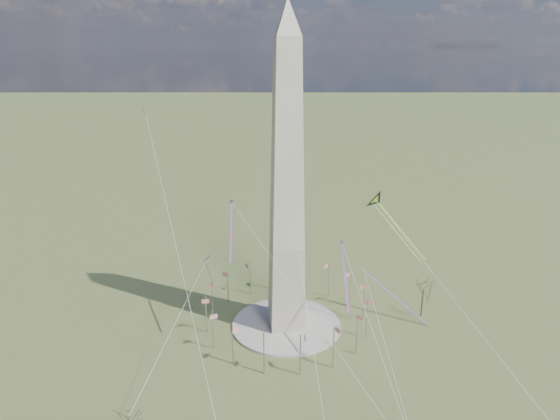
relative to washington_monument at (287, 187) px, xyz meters
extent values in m
plane|color=#4E6231|center=(0.00, 0.00, -47.95)|extent=(2000.00, 2000.00, 0.00)
cylinder|color=#AFACA0|center=(0.00, 0.00, -47.55)|extent=(36.00, 36.00, 0.80)
pyramid|color=beige|center=(0.00, 0.00, 47.85)|extent=(9.90, 9.90, 10.00)
cylinder|color=#B6B8BD|center=(26.00, 0.00, -41.45)|extent=(0.36, 0.36, 13.00)
cube|color=red|center=(26.00, 1.30, -36.15)|extent=(2.40, 0.08, 1.50)
cylinder|color=#B6B8BD|center=(24.02, 9.95, -41.45)|extent=(0.36, 0.36, 13.00)
cube|color=red|center=(23.52, 11.15, -36.15)|extent=(2.25, 0.99, 1.50)
cylinder|color=#B6B8BD|center=(18.38, 18.38, -41.45)|extent=(0.36, 0.36, 13.00)
cube|color=red|center=(17.47, 19.30, -36.15)|extent=(1.75, 1.75, 1.50)
cylinder|color=#B6B8BD|center=(9.95, 24.02, -41.45)|extent=(0.36, 0.36, 13.00)
cube|color=red|center=(8.75, 24.52, -36.15)|extent=(0.99, 2.25, 1.50)
cylinder|color=#B6B8BD|center=(0.00, 26.00, -41.45)|extent=(0.36, 0.36, 13.00)
cube|color=red|center=(-1.30, 26.00, -36.15)|extent=(0.08, 2.40, 1.50)
cylinder|color=#B6B8BD|center=(-9.95, 24.02, -41.45)|extent=(0.36, 0.36, 13.00)
cube|color=red|center=(-11.15, 23.52, -36.15)|extent=(0.99, 2.25, 1.50)
cylinder|color=#B6B8BD|center=(-18.38, 18.38, -41.45)|extent=(0.36, 0.36, 13.00)
cube|color=red|center=(-19.30, 17.47, -36.15)|extent=(1.75, 1.75, 1.50)
cylinder|color=#B6B8BD|center=(-24.02, 9.95, -41.45)|extent=(0.36, 0.36, 13.00)
cube|color=red|center=(-24.52, 8.75, -36.15)|extent=(2.25, 0.99, 1.50)
cylinder|color=#B6B8BD|center=(-26.00, 0.00, -41.45)|extent=(0.36, 0.36, 13.00)
cube|color=red|center=(-26.00, -1.30, -36.15)|extent=(2.40, 0.08, 1.50)
cylinder|color=#B6B8BD|center=(-24.02, -9.95, -41.45)|extent=(0.36, 0.36, 13.00)
cube|color=red|center=(-23.52, -11.15, -36.15)|extent=(2.25, 0.99, 1.50)
cylinder|color=#B6B8BD|center=(-18.38, -18.38, -41.45)|extent=(0.36, 0.36, 13.00)
cube|color=red|center=(-17.47, -19.30, -36.15)|extent=(1.75, 1.75, 1.50)
cylinder|color=#B6B8BD|center=(-9.95, -24.02, -41.45)|extent=(0.36, 0.36, 13.00)
cube|color=red|center=(-8.75, -24.52, -36.15)|extent=(0.99, 2.25, 1.50)
cylinder|color=#B6B8BD|center=(0.00, -26.00, -41.45)|extent=(0.36, 0.36, 13.00)
cube|color=red|center=(1.30, -26.00, -36.15)|extent=(0.08, 2.40, 1.50)
cylinder|color=#B6B8BD|center=(9.95, -24.02, -41.45)|extent=(0.36, 0.36, 13.00)
cube|color=red|center=(11.15, -23.52, -36.15)|extent=(0.99, 2.25, 1.50)
cylinder|color=#B6B8BD|center=(18.38, -18.38, -41.45)|extent=(0.36, 0.36, 13.00)
cube|color=red|center=(19.30, -17.47, -36.15)|extent=(1.75, 1.75, 1.50)
cylinder|color=#B6B8BD|center=(24.02, -9.95, -41.45)|extent=(0.36, 0.36, 13.00)
cube|color=red|center=(24.52, -8.75, -36.15)|extent=(2.25, 0.99, 1.50)
cylinder|color=#443A29|center=(46.69, 0.00, -42.95)|extent=(0.47, 0.47, 10.00)
cube|color=yellow|center=(35.69, -4.30, -14.58)|extent=(10.25, 16.26, 13.20)
cube|color=yellow|center=(33.64, -5.56, -14.58)|extent=(10.25, 16.26, 13.20)
cube|color=#3A1665|center=(-24.91, 9.19, -25.98)|extent=(2.26, 3.25, 2.45)
cube|color=#F2263F|center=(-24.91, 9.19, -30.03)|extent=(2.34, 2.43, 8.47)
cube|color=#F2263F|center=(15.06, -14.91, -24.21)|extent=(3.02, 19.40, 12.20)
cube|color=#F2263F|center=(-17.42, -4.81, -12.13)|extent=(2.09, 18.16, 11.39)
cube|color=#F2263F|center=(37.51, 0.80, -40.52)|extent=(18.50, 14.51, 14.36)
cube|color=red|center=(-45.12, 41.00, 19.01)|extent=(1.25, 1.87, 1.47)
cube|color=red|center=(-45.12, 41.00, 17.41)|extent=(0.92, 1.19, 3.36)
cube|color=white|center=(4.32, 48.99, 11.82)|extent=(1.67, 2.41, 1.84)
cube|color=white|center=(4.32, 48.99, 9.80)|extent=(1.23, 1.35, 4.22)
camera|label=1|loc=(-21.65, -143.23, 40.18)|focal=32.00mm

